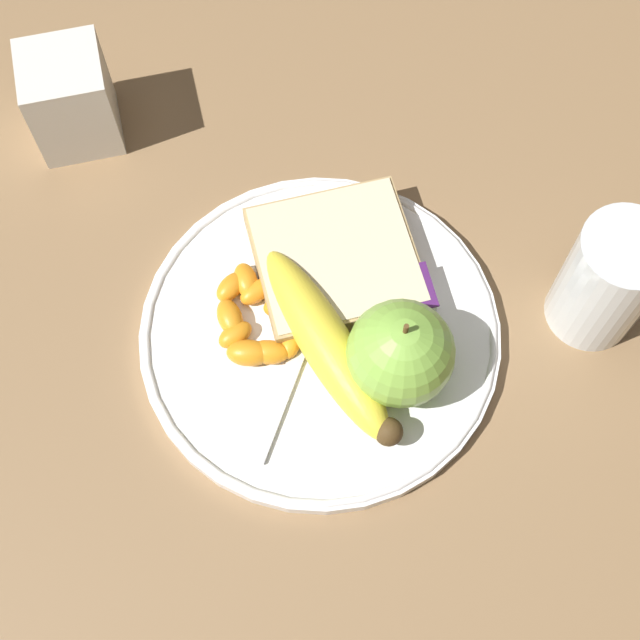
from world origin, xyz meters
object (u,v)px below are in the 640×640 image
Objects in this scene: juice_glass at (606,283)px; jam_packet at (401,296)px; fork at (307,331)px; condiment_caddy at (71,99)px; plate at (320,333)px; banana at (334,344)px; apple at (401,353)px; bread_slice at (336,260)px.

jam_packet is at bearing -14.42° from juice_glass.
juice_glass reaches higher than fork.
condiment_caddy is (0.15, -0.24, 0.03)m from fork.
banana is (-0.01, 0.02, 0.02)m from plate.
juice_glass is 0.21m from banana.
jam_packet is (-0.02, -0.06, -0.03)m from apple.
apple reaches higher than plate.
apple is 0.05m from banana.
apple is at bearing 125.64° from condiment_caddy.
juice_glass is 1.24× the size of apple.
apple is 0.08m from fork.
jam_packet is at bearing -108.19° from apple.
juice_glass is at bearing 157.04° from bread_slice.
jam_packet reaches higher than fork.
condiment_caddy is (0.18, -0.19, 0.02)m from bread_slice.
jam_packet is (0.15, -0.04, -0.03)m from juice_glass.
jam_packet is (-0.04, 0.04, -0.00)m from bread_slice.
bread_slice is 2.65× the size of jam_packet.
fork is at bearing 55.19° from bread_slice.
condiment_caddy is at bearing -35.85° from juice_glass.
apple is at bearing 6.78° from juice_glass.
banana is 2.06× the size of condiment_caddy.
bread_slice and jam_packet have the same top height.
fork is at bearing 121.75° from condiment_caddy.
banana is (0.21, -0.01, -0.02)m from juice_glass.
bread_slice is 0.06m from jam_packet.
bread_slice is at bearing -2.29° from fork.
fork is (0.03, 0.05, -0.01)m from bread_slice.
banana reaches higher than bread_slice.
plate is 1.57× the size of banana.
plate is 3.18× the size of apple.
plate is at bearing -44.40° from apple.
fork is at bearing 6.16° from jam_packet.
jam_packet reaches higher than plate.
juice_glass reaches higher than bread_slice.
bread_slice is at bearing -76.77° from apple.
condiment_caddy is (0.37, -0.27, -0.01)m from juice_glass.
plate is 0.08m from apple.
juice_glass is 0.61× the size of banana.
apple is 1.01× the size of condiment_caddy.
juice_glass is 2.28× the size of jam_packet.
fork is 1.92× the size of condiment_caddy.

